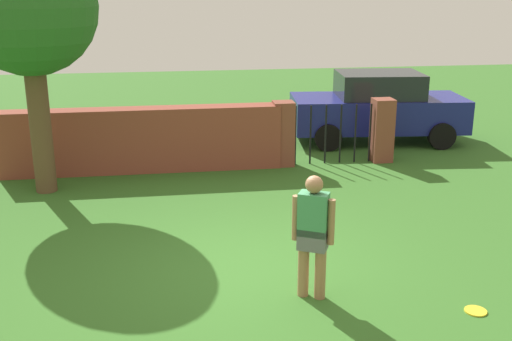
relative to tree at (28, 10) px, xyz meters
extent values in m
plane|color=#336623|center=(3.32, -3.94, -3.37)|extent=(40.00, 40.00, 0.00)
cube|color=brown|center=(1.82, 1.05, -2.70)|extent=(5.78, 0.50, 1.35)
cylinder|color=brown|center=(0.00, 0.00, -1.99)|extent=(0.39, 0.39, 2.76)
sphere|color=#286023|center=(0.00, 0.00, 0.06)|extent=(2.45, 2.45, 2.45)
cylinder|color=#9E704C|center=(4.16, -4.87, -2.95)|extent=(0.14, 0.14, 0.85)
cylinder|color=#9E704C|center=(3.96, -4.77, -2.95)|extent=(0.14, 0.14, 0.85)
cube|color=slate|center=(4.06, -4.82, -2.57)|extent=(0.42, 0.36, 0.28)
cube|color=#3F8C59|center=(4.06, -4.82, -2.25)|extent=(0.42, 0.36, 0.55)
sphere|color=#9E704C|center=(4.06, -4.82, -1.86)|extent=(0.22, 0.22, 0.22)
cylinder|color=#9E704C|center=(4.26, -4.92, -2.32)|extent=(0.09, 0.09, 0.58)
cylinder|color=#9E704C|center=(3.86, -4.72, -2.32)|extent=(0.09, 0.09, 0.58)
cube|color=brown|center=(4.81, 1.05, -2.67)|extent=(0.44, 0.44, 1.40)
cube|color=brown|center=(7.03, 1.05, -2.67)|extent=(0.44, 0.44, 1.40)
cylinder|color=black|center=(5.08, 1.05, -2.72)|extent=(0.04, 0.04, 1.30)
cylinder|color=black|center=(5.42, 1.05, -2.72)|extent=(0.04, 0.04, 1.30)
cylinder|color=black|center=(5.75, 1.05, -2.72)|extent=(0.04, 0.04, 1.30)
cylinder|color=black|center=(6.09, 1.05, -2.72)|extent=(0.04, 0.04, 1.30)
cylinder|color=black|center=(6.43, 1.05, -2.72)|extent=(0.04, 0.04, 1.30)
cylinder|color=black|center=(6.76, 1.05, -2.72)|extent=(0.04, 0.04, 1.30)
cube|color=navy|center=(7.52, 2.78, -2.65)|extent=(4.34, 2.08, 0.80)
cube|color=#1E2328|center=(7.52, 2.78, -1.95)|extent=(2.13, 1.68, 0.60)
cylinder|color=black|center=(8.96, 3.50, -3.05)|extent=(0.66, 0.28, 0.64)
cylinder|color=black|center=(8.80, 1.80, -3.05)|extent=(0.66, 0.28, 0.64)
cylinder|color=black|center=(6.24, 3.75, -3.05)|extent=(0.66, 0.28, 0.64)
cylinder|color=black|center=(6.08, 2.06, -3.05)|extent=(0.66, 0.28, 0.64)
cylinder|color=yellow|center=(5.96, -5.49, -3.36)|extent=(0.27, 0.27, 0.02)
camera|label=1|loc=(2.30, -11.79, 0.51)|focal=43.74mm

